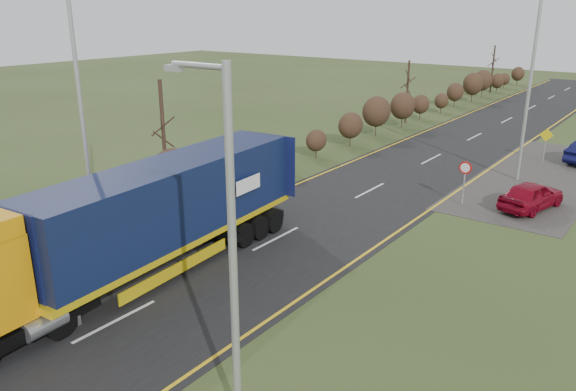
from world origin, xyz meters
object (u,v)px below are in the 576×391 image
(car_red_hatchback, at_px, (531,196))
(streetlight_near, at_px, (229,241))
(lorry, at_px, (146,216))
(speed_sign, at_px, (465,175))

(car_red_hatchback, distance_m, streetlight_near, 19.47)
(car_red_hatchback, xyz_separation_m, streetlight_near, (-1.73, -19.02, 3.78))
(lorry, xyz_separation_m, speed_sign, (6.20, 13.95, -0.75))
(car_red_hatchback, bearing_deg, speed_sign, 41.25)
(lorry, height_order, speed_sign, lorry)
(lorry, xyz_separation_m, car_red_hatchback, (8.97, 15.39, -1.61))
(car_red_hatchback, height_order, streetlight_near, streetlight_near)
(lorry, bearing_deg, speed_sign, 61.61)
(streetlight_near, bearing_deg, lorry, 153.38)
(streetlight_near, bearing_deg, speed_sign, 93.39)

